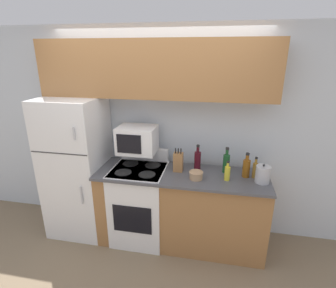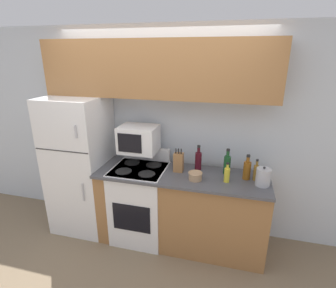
{
  "view_description": "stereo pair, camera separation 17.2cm",
  "coord_description": "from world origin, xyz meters",
  "px_view_note": "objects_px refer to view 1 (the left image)",
  "views": [
    {
      "loc": [
        0.72,
        -2.39,
        2.24
      ],
      "look_at": [
        0.2,
        0.27,
        1.28
      ],
      "focal_mm": 28.0,
      "sensor_mm": 36.0,
      "label": 1
    },
    {
      "loc": [
        0.89,
        -2.36,
        2.24
      ],
      "look_at": [
        0.2,
        0.27,
        1.28
      ],
      "focal_mm": 28.0,
      "sensor_mm": 36.0,
      "label": 2
    }
  ],
  "objects_px": {
    "bottle_vinegar": "(255,170)",
    "kettle": "(263,174)",
    "bottle_cooking_spray": "(227,173)",
    "bottle_wine_green": "(226,163)",
    "bowl": "(196,175)",
    "refrigerator": "(77,167)",
    "bottle_wine_red": "(198,160)",
    "stove": "(140,203)",
    "microwave": "(137,140)",
    "knife_block": "(178,162)",
    "bottle_whiskey": "(246,168)"
  },
  "relations": [
    {
      "from": "bottle_vinegar",
      "to": "kettle",
      "type": "distance_m",
      "value": 0.12
    },
    {
      "from": "bottle_cooking_spray",
      "to": "bottle_vinegar",
      "type": "bearing_deg",
      "value": 21.91
    },
    {
      "from": "bottle_wine_green",
      "to": "bowl",
      "type": "bearing_deg",
      "value": -143.55
    },
    {
      "from": "refrigerator",
      "to": "bottle_wine_red",
      "type": "xyz_separation_m",
      "value": [
        1.49,
        0.11,
        0.18
      ]
    },
    {
      "from": "stove",
      "to": "kettle",
      "type": "bearing_deg",
      "value": -2.16
    },
    {
      "from": "bottle_cooking_spray",
      "to": "stove",
      "type": "bearing_deg",
      "value": 176.15
    },
    {
      "from": "microwave",
      "to": "bowl",
      "type": "distance_m",
      "value": 0.81
    },
    {
      "from": "refrigerator",
      "to": "bottle_vinegar",
      "type": "height_order",
      "value": "refrigerator"
    },
    {
      "from": "knife_block",
      "to": "bottle_wine_red",
      "type": "height_order",
      "value": "bottle_wine_red"
    },
    {
      "from": "bottle_vinegar",
      "to": "bowl",
      "type": "bearing_deg",
      "value": -165.91
    },
    {
      "from": "refrigerator",
      "to": "kettle",
      "type": "height_order",
      "value": "refrigerator"
    },
    {
      "from": "bottle_wine_green",
      "to": "bottle_whiskey",
      "type": "xyz_separation_m",
      "value": [
        0.21,
        -0.08,
        -0.01
      ]
    },
    {
      "from": "bottle_cooking_spray",
      "to": "kettle",
      "type": "bearing_deg",
      "value": 2.55
    },
    {
      "from": "bottle_cooking_spray",
      "to": "bottle_whiskey",
      "type": "bearing_deg",
      "value": 31.04
    },
    {
      "from": "bowl",
      "to": "refrigerator",
      "type": "bearing_deg",
      "value": 174.2
    },
    {
      "from": "microwave",
      "to": "bottle_cooking_spray",
      "type": "distance_m",
      "value": 1.1
    },
    {
      "from": "bottle_wine_red",
      "to": "kettle",
      "type": "xyz_separation_m",
      "value": [
        0.7,
        -0.21,
        -0.03
      ]
    },
    {
      "from": "microwave",
      "to": "knife_block",
      "type": "relative_size",
      "value": 1.58
    },
    {
      "from": "bowl",
      "to": "bottle_wine_red",
      "type": "bearing_deg",
      "value": 92.14
    },
    {
      "from": "bowl",
      "to": "microwave",
      "type": "bearing_deg",
      "value": 162.9
    },
    {
      "from": "bottle_wine_red",
      "to": "kettle",
      "type": "relative_size",
      "value": 1.44
    },
    {
      "from": "bottle_whiskey",
      "to": "bottle_cooking_spray",
      "type": "relative_size",
      "value": 1.27
    },
    {
      "from": "bottle_wine_green",
      "to": "stove",
      "type": "bearing_deg",
      "value": -172.63
    },
    {
      "from": "refrigerator",
      "to": "bottle_wine_red",
      "type": "height_order",
      "value": "refrigerator"
    },
    {
      "from": "bottle_whiskey",
      "to": "stove",
      "type": "bearing_deg",
      "value": -177.44
    },
    {
      "from": "stove",
      "to": "bottle_wine_red",
      "type": "distance_m",
      "value": 0.89
    },
    {
      "from": "knife_block",
      "to": "bottle_wine_green",
      "type": "relative_size",
      "value": 0.94
    },
    {
      "from": "microwave",
      "to": "bottle_whiskey",
      "type": "relative_size",
      "value": 1.59
    },
    {
      "from": "bowl",
      "to": "bottle_cooking_spray",
      "type": "distance_m",
      "value": 0.33
    },
    {
      "from": "bottle_vinegar",
      "to": "stove",
      "type": "bearing_deg",
      "value": -177.74
    },
    {
      "from": "bowl",
      "to": "kettle",
      "type": "xyz_separation_m",
      "value": [
        0.69,
        0.05,
        0.05
      ]
    },
    {
      "from": "stove",
      "to": "bottle_wine_red",
      "type": "bearing_deg",
      "value": 13.28
    },
    {
      "from": "knife_block",
      "to": "stove",
      "type": "bearing_deg",
      "value": -172.85
    },
    {
      "from": "knife_block",
      "to": "bottle_wine_green",
      "type": "xyz_separation_m",
      "value": [
        0.54,
        0.07,
        0.01
      ]
    },
    {
      "from": "bottle_wine_green",
      "to": "kettle",
      "type": "xyz_separation_m",
      "value": [
        0.37,
        -0.18,
        -0.03
      ]
    },
    {
      "from": "stove",
      "to": "bottle_wine_green",
      "type": "height_order",
      "value": "bottle_wine_green"
    },
    {
      "from": "knife_block",
      "to": "bottle_whiskey",
      "type": "height_order",
      "value": "same"
    },
    {
      "from": "bottle_wine_red",
      "to": "bottle_wine_green",
      "type": "relative_size",
      "value": 1.0
    },
    {
      "from": "refrigerator",
      "to": "bowl",
      "type": "height_order",
      "value": "refrigerator"
    },
    {
      "from": "knife_block",
      "to": "bowl",
      "type": "relative_size",
      "value": 1.82
    },
    {
      "from": "microwave",
      "to": "bottle_vinegar",
      "type": "distance_m",
      "value": 1.37
    },
    {
      "from": "stove",
      "to": "bottle_wine_green",
      "type": "distance_m",
      "value": 1.16
    },
    {
      "from": "stove",
      "to": "bottle_cooking_spray",
      "type": "xyz_separation_m",
      "value": [
        1.01,
        -0.07,
        0.53
      ]
    },
    {
      "from": "refrigerator",
      "to": "bottle_whiskey",
      "type": "bearing_deg",
      "value": 0.22
    },
    {
      "from": "bottle_wine_green",
      "to": "bottle_whiskey",
      "type": "bearing_deg",
      "value": -19.36
    },
    {
      "from": "refrigerator",
      "to": "bottle_whiskey",
      "type": "xyz_separation_m",
      "value": [
        2.03,
        0.01,
        0.17
      ]
    },
    {
      "from": "stove",
      "to": "bottle_vinegar",
      "type": "xyz_separation_m",
      "value": [
        1.31,
        0.05,
        0.54
      ]
    },
    {
      "from": "stove",
      "to": "microwave",
      "type": "height_order",
      "value": "microwave"
    },
    {
      "from": "stove",
      "to": "bottle_vinegar",
      "type": "distance_m",
      "value": 1.42
    },
    {
      "from": "knife_block",
      "to": "bottle_cooking_spray",
      "type": "height_order",
      "value": "knife_block"
    }
  ]
}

